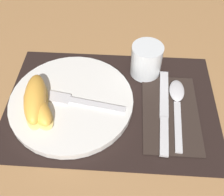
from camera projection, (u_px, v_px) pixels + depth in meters
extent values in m
plane|color=#A37547|center=(111.00, 104.00, 0.58)|extent=(3.00, 3.00, 0.00)
cube|color=black|center=(111.00, 103.00, 0.58)|extent=(0.46, 0.32, 0.00)
cylinder|color=white|center=(72.00, 101.00, 0.57)|extent=(0.27, 0.27, 0.02)
cylinder|color=silver|center=(146.00, 60.00, 0.61)|extent=(0.07, 0.07, 0.08)
cylinder|color=yellow|center=(145.00, 67.00, 0.62)|extent=(0.06, 0.06, 0.04)
cube|color=#2D231E|center=(170.00, 112.00, 0.56)|extent=(0.12, 0.20, 0.00)
cube|color=silver|center=(164.00, 136.00, 0.52)|extent=(0.02, 0.09, 0.01)
cube|color=silver|center=(164.00, 93.00, 0.59)|extent=(0.03, 0.13, 0.01)
cube|color=silver|center=(178.00, 126.00, 0.53)|extent=(0.02, 0.12, 0.01)
ellipsoid|color=silver|center=(177.00, 90.00, 0.59)|extent=(0.04, 0.07, 0.01)
cube|color=silver|center=(97.00, 105.00, 0.55)|extent=(0.12, 0.03, 0.00)
cube|color=silver|center=(53.00, 97.00, 0.57)|extent=(0.08, 0.04, 0.00)
ellipsoid|color=#F4DB84|center=(37.00, 103.00, 0.55)|extent=(0.07, 0.14, 0.01)
ellipsoid|color=#F9B242|center=(35.00, 98.00, 0.54)|extent=(0.07, 0.14, 0.04)
ellipsoid|color=#F4DB84|center=(39.00, 111.00, 0.54)|extent=(0.10, 0.11, 0.01)
ellipsoid|color=#F9B242|center=(37.00, 108.00, 0.53)|extent=(0.10, 0.11, 0.03)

